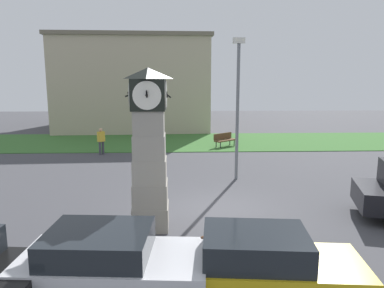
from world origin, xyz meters
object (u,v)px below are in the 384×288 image
(bench, at_px, (224,139))
(car_near_tower, at_px, (110,264))
(clock_tower, at_px, (150,152))
(bollard_end_row, at_px, (84,266))
(bollard_near_tower, at_px, (252,254))
(street_lamp_far_side, at_px, (238,99))
(bollard_mid_row, at_px, (204,256))
(pedestrian_crossing_lot, at_px, (101,140))
(car_by_building, at_px, (265,265))
(bollard_far_row, at_px, (144,267))

(bench, bearing_deg, car_near_tower, -104.76)
(clock_tower, distance_m, bollard_end_row, 3.95)
(bollard_near_tower, distance_m, street_lamp_far_side, 8.76)
(car_near_tower, xyz_separation_m, street_lamp_far_side, (4.04, 9.06, 2.84))
(bollard_mid_row, xyz_separation_m, car_near_tower, (-2.02, -0.76, 0.26))
(clock_tower, height_order, bollard_end_row, clock_tower)
(bollard_mid_row, xyz_separation_m, bollard_end_row, (-2.69, -0.29, -0.05))
(bollard_mid_row, relative_size, pedestrian_crossing_lot, 0.63)
(clock_tower, relative_size, bollard_near_tower, 5.49)
(car_by_building, bearing_deg, car_near_tower, 177.28)
(car_near_tower, height_order, street_lamp_far_side, street_lamp_far_side)
(street_lamp_far_side, bearing_deg, bollard_far_row, -111.13)
(car_by_building, relative_size, bench, 2.55)
(pedestrian_crossing_lot, bearing_deg, bench, 15.78)
(bollard_near_tower, bearing_deg, car_by_building, -87.67)
(bollard_mid_row, relative_size, car_by_building, 0.25)
(bollard_far_row, distance_m, street_lamp_far_side, 9.83)
(car_by_building, distance_m, street_lamp_far_side, 9.68)
(bollard_end_row, bearing_deg, bench, 72.67)
(car_near_tower, bearing_deg, bollard_mid_row, 20.72)
(car_by_building, xyz_separation_m, pedestrian_crossing_lot, (-6.38, 14.82, 0.16))
(bollard_mid_row, bearing_deg, clock_tower, 116.21)
(bollard_mid_row, height_order, bollard_far_row, bollard_mid_row)
(bollard_end_row, xyz_separation_m, car_by_building, (3.90, -0.63, 0.29))
(bollard_end_row, relative_size, pedestrian_crossing_lot, 0.57)
(bollard_far_row, bearing_deg, pedestrian_crossing_lot, 104.98)
(bollard_mid_row, height_order, car_near_tower, car_near_tower)
(car_near_tower, bearing_deg, bollard_far_row, 28.38)
(bollard_far_row, distance_m, car_near_tower, 0.82)
(clock_tower, bearing_deg, bench, 73.66)
(clock_tower, relative_size, car_near_tower, 1.22)
(bollard_near_tower, bearing_deg, clock_tower, 133.30)
(bollard_near_tower, relative_size, bollard_end_row, 0.98)
(bollard_far_row, relative_size, street_lamp_far_side, 0.15)
(clock_tower, height_order, car_near_tower, clock_tower)
(bollard_near_tower, bearing_deg, car_near_tower, -163.76)
(bollard_mid_row, bearing_deg, car_near_tower, -159.28)
(bollard_end_row, relative_size, street_lamp_far_side, 0.14)
(bollard_far_row, xyz_separation_m, street_lamp_far_side, (3.36, 8.69, 3.13))
(car_by_building, bearing_deg, bench, 85.96)
(bollard_mid_row, relative_size, bollard_far_row, 1.08)
(bollard_near_tower, height_order, car_near_tower, car_near_tower)
(bollard_far_row, height_order, street_lamp_far_side, street_lamp_far_side)
(bench, height_order, pedestrian_crossing_lot, pedestrian_crossing_lot)
(bollard_near_tower, bearing_deg, bench, 85.53)
(bollard_near_tower, distance_m, bollard_mid_row, 1.18)
(clock_tower, relative_size, bollard_far_row, 5.25)
(bollard_far_row, bearing_deg, bench, 77.15)
(bollard_near_tower, bearing_deg, street_lamp_far_side, 84.03)
(bollard_far_row, xyz_separation_m, bollard_end_row, (-1.35, 0.11, -0.01))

